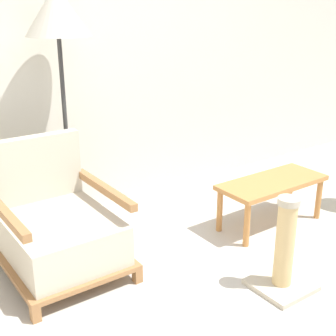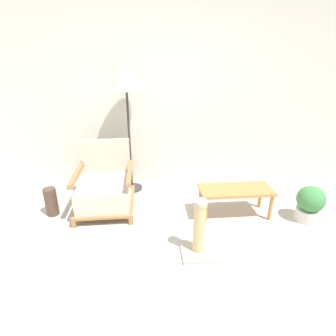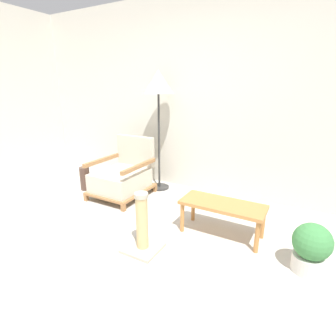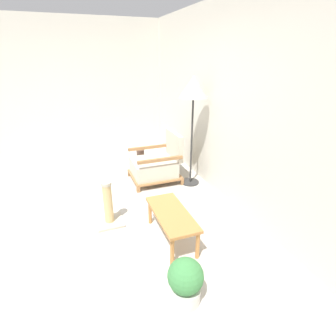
{
  "view_description": "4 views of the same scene",
  "coord_description": "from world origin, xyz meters",
  "px_view_note": "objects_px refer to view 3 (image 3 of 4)",
  "views": [
    {
      "loc": [
        -1.71,
        -1.12,
        1.63
      ],
      "look_at": [
        0.02,
        1.32,
        0.55
      ],
      "focal_mm": 50.0,
      "sensor_mm": 36.0,
      "label": 1
    },
    {
      "loc": [
        -0.25,
        -1.59,
        1.77
      ],
      "look_at": [
        0.02,
        1.32,
        0.55
      ],
      "focal_mm": 28.0,
      "sensor_mm": 36.0,
      "label": 2
    },
    {
      "loc": [
        1.51,
        -1.33,
        1.5
      ],
      "look_at": [
        0.02,
        1.32,
        0.55
      ],
      "focal_mm": 28.0,
      "sensor_mm": 36.0,
      "label": 3
    },
    {
      "loc": [
        3.13,
        0.17,
        1.98
      ],
      "look_at": [
        0.02,
        1.32,
        0.55
      ],
      "focal_mm": 28.0,
      "sensor_mm": 36.0,
      "label": 4
    }
  ],
  "objects_px": {
    "vase": "(85,178)",
    "potted_plant": "(311,247)",
    "floor_lamp": "(158,87)",
    "coffee_table": "(222,208)",
    "scratching_post": "(142,229)",
    "armchair": "(123,176)"
  },
  "relations": [
    {
      "from": "coffee_table",
      "to": "scratching_post",
      "type": "relative_size",
      "value": 1.47
    },
    {
      "from": "floor_lamp",
      "to": "coffee_table",
      "type": "relative_size",
      "value": 2.01
    },
    {
      "from": "vase",
      "to": "coffee_table",
      "type": "bearing_deg",
      "value": -5.67
    },
    {
      "from": "vase",
      "to": "potted_plant",
      "type": "xyz_separation_m",
      "value": [
        3.03,
        -0.41,
        0.05
      ]
    },
    {
      "from": "floor_lamp",
      "to": "vase",
      "type": "bearing_deg",
      "value": -147.57
    },
    {
      "from": "armchair",
      "to": "vase",
      "type": "height_order",
      "value": "armchair"
    },
    {
      "from": "scratching_post",
      "to": "floor_lamp",
      "type": "bearing_deg",
      "value": 115.46
    },
    {
      "from": "vase",
      "to": "scratching_post",
      "type": "bearing_deg",
      "value": -27.36
    },
    {
      "from": "floor_lamp",
      "to": "scratching_post",
      "type": "height_order",
      "value": "floor_lamp"
    },
    {
      "from": "potted_plant",
      "to": "scratching_post",
      "type": "relative_size",
      "value": 0.75
    },
    {
      "from": "floor_lamp",
      "to": "potted_plant",
      "type": "distance_m",
      "value": 2.64
    },
    {
      "from": "armchair",
      "to": "floor_lamp",
      "type": "xyz_separation_m",
      "value": [
        0.31,
        0.49,
        1.21
      ]
    },
    {
      "from": "coffee_table",
      "to": "potted_plant",
      "type": "distance_m",
      "value": 0.85
    },
    {
      "from": "vase",
      "to": "scratching_post",
      "type": "relative_size",
      "value": 0.6
    },
    {
      "from": "armchair",
      "to": "scratching_post",
      "type": "relative_size",
      "value": 1.38
    },
    {
      "from": "scratching_post",
      "to": "potted_plant",
      "type": "bearing_deg",
      "value": 17.31
    },
    {
      "from": "potted_plant",
      "to": "scratching_post",
      "type": "distance_m",
      "value": 1.46
    },
    {
      "from": "armchair",
      "to": "potted_plant",
      "type": "distance_m",
      "value": 2.45
    },
    {
      "from": "floor_lamp",
      "to": "scratching_post",
      "type": "distance_m",
      "value": 2.05
    },
    {
      "from": "floor_lamp",
      "to": "vase",
      "type": "height_order",
      "value": "floor_lamp"
    },
    {
      "from": "floor_lamp",
      "to": "vase",
      "type": "distance_m",
      "value": 1.73
    },
    {
      "from": "scratching_post",
      "to": "coffee_table",
      "type": "bearing_deg",
      "value": 47.88
    }
  ]
}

